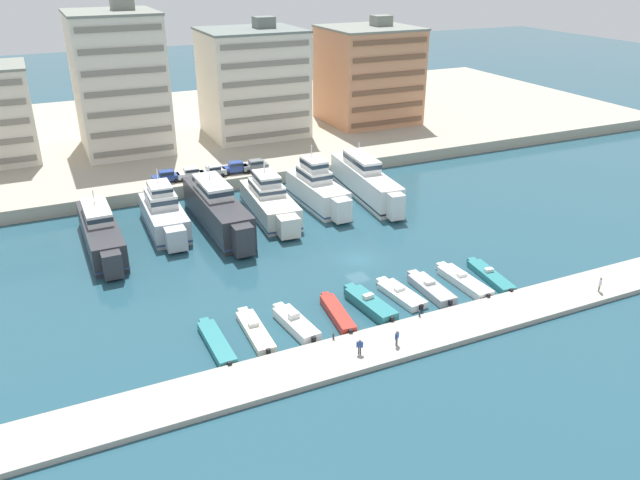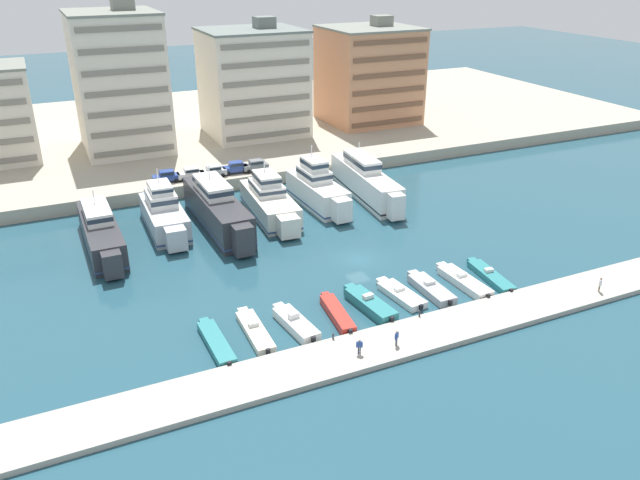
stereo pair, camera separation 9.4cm
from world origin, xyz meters
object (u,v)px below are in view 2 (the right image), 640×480
Objects in this scene: motorboat_cream_left at (255,331)px; motorboat_white_center_right at (400,294)px; yacht_white_center_right at (366,181)px; motorboat_grey_mid_right at (430,288)px; car_grey_center at (256,165)px; pedestrian_mid_deck at (600,283)px; yacht_charcoal_far_left at (101,232)px; yacht_silver_left at (164,214)px; car_blue_center_left at (235,167)px; pedestrian_far_side at (397,337)px; yacht_white_center at (318,189)px; motorboat_white_right at (463,281)px; yacht_ivory_center_left at (270,202)px; car_white_left at (191,173)px; pedestrian_near_edge at (359,345)px; motorboat_teal_far_right at (490,276)px; yacht_charcoal_mid_left at (218,209)px; car_silver_mid_left at (213,171)px; car_blue_far_left at (166,176)px; motorboat_red_center_left at (337,314)px; motorboat_white_mid_left at (295,323)px; motorboat_teal_center at (369,304)px; motorboat_teal_far_left at (216,342)px.

motorboat_white_center_right is at bearing 0.58° from motorboat_cream_left.
motorboat_grey_mid_right is at bearing -104.76° from yacht_white_center_right.
pedestrian_mid_deck is at bearing -66.97° from car_grey_center.
yacht_charcoal_far_left is 1.24× the size of yacht_silver_left.
pedestrian_far_side is at bearing -90.62° from car_blue_center_left.
yacht_white_center is 2.08× the size of motorboat_grey_mid_right.
motorboat_white_right reaches higher than motorboat_grey_mid_right.
yacht_ivory_center_left is 4.34× the size of car_grey_center.
car_white_left is 2.43× the size of pedestrian_mid_deck.
pedestrian_near_edge is 29.02m from pedestrian_mid_deck.
yacht_charcoal_far_left is 47.72m from motorboat_teal_far_right.
yacht_ivory_center_left is 1.11× the size of yacht_white_center.
yacht_white_center_right reaches higher than car_grey_center.
yacht_silver_left is at bearing 123.60° from motorboat_white_center_right.
car_silver_mid_left is (3.65, 14.93, 0.39)m from yacht_charcoal_mid_left.
yacht_silver_left is 19.37m from car_blue_center_left.
pedestrian_far_side reaches higher than motorboat_white_center_right.
car_grey_center is 50.38m from pedestrian_near_edge.
motorboat_grey_mid_right is 47.00m from car_blue_far_left.
motorboat_grey_mid_right is (22.79, -29.28, -1.79)m from yacht_silver_left.
motorboat_red_center_left is at bearing -123.17° from yacht_white_center_right.
car_white_left reaches higher than motorboat_white_mid_left.
yacht_white_center_right is at bearing 3.09° from yacht_charcoal_far_left.
motorboat_cream_left is 1.07× the size of motorboat_red_center_left.
car_white_left is at bearing 100.61° from motorboat_teal_center.
yacht_white_center is 2.13× the size of motorboat_white_mid_left.
pedestrian_near_edge reaches higher than motorboat_teal_far_right.
motorboat_teal_center is 25.18m from pedestrian_mid_deck.
yacht_silver_left is at bearing -103.56° from car_blue_far_left.
motorboat_grey_mid_right reaches higher than motorboat_teal_far_right.
yacht_silver_left is 1.88× the size of motorboat_teal_far_right.
yacht_ivory_center_left reaches higher than motorboat_teal_far_right.
yacht_charcoal_mid_left reaches higher than pedestrian_near_edge.
car_grey_center is at bearing 92.47° from motorboat_white_center_right.
yacht_silver_left is at bearing 178.63° from yacht_white_center.
pedestrian_far_side is at bearing -71.67° from motorboat_red_center_left.
yacht_ivory_center_left is (22.95, 0.96, 0.04)m from yacht_charcoal_far_left.
motorboat_teal_far_right is at bearing -68.83° from car_blue_center_left.
motorboat_cream_left is at bearing 175.43° from motorboat_red_center_left.
yacht_silver_left is 10.24× the size of pedestrian_near_edge.
yacht_charcoal_far_left reaches higher than car_white_left.
pedestrian_far_side is at bearing -91.49° from yacht_ivory_center_left.
yacht_charcoal_mid_left is at bearing 114.97° from motorboat_white_center_right.
yacht_charcoal_far_left is 0.91× the size of yacht_white_center_right.
yacht_charcoal_far_left is 35.97m from motorboat_teal_center.
yacht_silver_left is at bearing 15.18° from yacht_charcoal_far_left.
car_white_left is 1.00× the size of car_blue_center_left.
yacht_white_center is 10.33× the size of pedestrian_near_edge.
yacht_charcoal_far_left is 28.14m from motorboat_teal_far_left.
motorboat_cream_left is 16.70m from motorboat_white_center_right.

